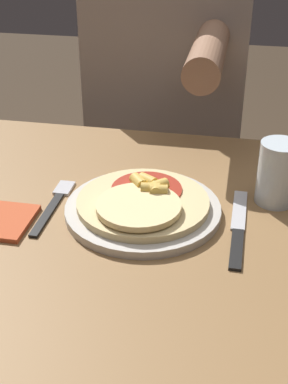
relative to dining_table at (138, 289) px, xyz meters
name	(u,v)px	position (x,y,z in m)	size (l,w,h in m)	color
dining_table	(138,289)	(0.00, 0.00, 0.00)	(1.10, 0.75, 0.74)	olive
plate	(144,209)	(0.00, 0.04, 0.13)	(0.25, 0.25, 0.01)	beige
pizza	(144,201)	(0.00, 0.04, 0.15)	(0.22, 0.22, 0.04)	#E0C689
fork	(54,203)	(-0.15, 0.04, 0.13)	(0.03, 0.18, 0.00)	black
knife	(238,228)	(0.15, 0.03, 0.13)	(0.02, 0.22, 0.00)	black
drinking_glass	(278,173)	(0.21, 0.12, 0.18)	(0.07, 0.07, 0.11)	silver
person_diner	(168,95)	(-0.05, 0.63, 0.11)	(0.39, 0.52, 1.24)	#2D2D38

